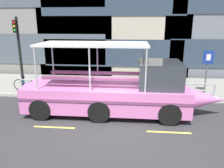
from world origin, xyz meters
TOP-DOWN VIEW (x-y plane):
  - ground_plane at (0.00, 0.00)m, footprint 120.00×120.00m
  - sidewalk at (0.00, 5.60)m, footprint 32.00×4.80m
  - curb_edge at (0.00, 3.11)m, footprint 32.00×0.18m
  - lane_centreline at (-0.00, -0.65)m, footprint 25.80×0.12m
  - curb_guardrail at (-0.18, 3.45)m, footprint 11.47×0.09m
  - traffic_light_pole at (-5.98, 3.86)m, footprint 0.24×0.46m
  - parking_sign at (5.15, 4.03)m, footprint 0.60×0.12m
  - leaned_bicycle at (-5.70, 3.79)m, footprint 1.74×0.46m
  - duck_tour_boat at (0.20, 1.16)m, footprint 9.59×2.51m
  - pedestrian_near_bow at (2.49, 5.02)m, footprint 0.39×0.34m

SIDE VIEW (x-z plane):
  - ground_plane at x=0.00m, z-range 0.00..0.00m
  - lane_centreline at x=0.00m, z-range 0.00..0.01m
  - sidewalk at x=0.00m, z-range 0.00..0.18m
  - curb_edge at x=0.00m, z-range 0.00..0.18m
  - leaned_bicycle at x=-5.70m, z-range 0.08..1.04m
  - curb_guardrail at x=-0.18m, z-range 0.32..1.12m
  - duck_tour_boat at x=0.20m, z-range -0.60..2.80m
  - pedestrian_near_bow at x=2.49m, z-range 0.35..2.05m
  - parking_sign at x=5.15m, z-range 0.65..3.24m
  - traffic_light_pole at x=-5.98m, z-range 0.64..5.08m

